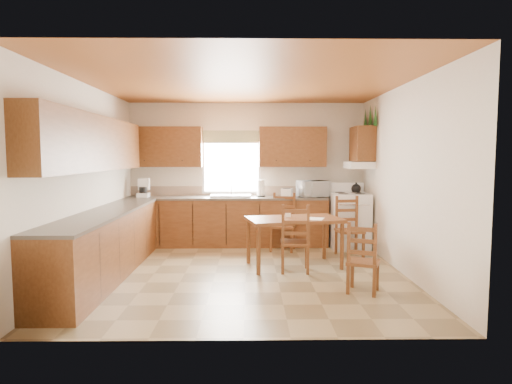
{
  "coord_description": "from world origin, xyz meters",
  "views": [
    {
      "loc": [
        0.06,
        -6.04,
        1.69
      ],
      "look_at": [
        0.15,
        0.3,
        1.15
      ],
      "focal_mm": 30.0,
      "sensor_mm": 36.0,
      "label": 1
    }
  ],
  "objects_px": {
    "stove": "(349,221)",
    "microwave": "(313,189)",
    "chair_far_left": "(283,222)",
    "chair_far_right": "(350,227)",
    "chair_near_right": "(363,257)",
    "dining_table": "(294,242)",
    "chair_near_left": "(295,238)"
  },
  "relations": [
    {
      "from": "chair_near_left",
      "to": "chair_far_right",
      "type": "relative_size",
      "value": 0.99
    },
    {
      "from": "stove",
      "to": "chair_far_left",
      "type": "bearing_deg",
      "value": -170.15
    },
    {
      "from": "chair_far_right",
      "to": "dining_table",
      "type": "bearing_deg",
      "value": -153.25
    },
    {
      "from": "stove",
      "to": "chair_near_right",
      "type": "relative_size",
      "value": 1.12
    },
    {
      "from": "chair_near_left",
      "to": "chair_near_right",
      "type": "bearing_deg",
      "value": 131.27
    },
    {
      "from": "microwave",
      "to": "chair_near_right",
      "type": "xyz_separation_m",
      "value": [
        0.21,
        -2.79,
        -0.63
      ]
    },
    {
      "from": "chair_far_left",
      "to": "stove",
      "type": "bearing_deg",
      "value": 21.58
    },
    {
      "from": "stove",
      "to": "microwave",
      "type": "bearing_deg",
      "value": 160.44
    },
    {
      "from": "stove",
      "to": "chair_near_left",
      "type": "relative_size",
      "value": 1.0
    },
    {
      "from": "microwave",
      "to": "chair_far_left",
      "type": "distance_m",
      "value": 0.93
    },
    {
      "from": "chair_far_right",
      "to": "stove",
      "type": "bearing_deg",
      "value": 71.13
    },
    {
      "from": "microwave",
      "to": "dining_table",
      "type": "xyz_separation_m",
      "value": [
        -0.51,
        -1.53,
        -0.7
      ]
    },
    {
      "from": "chair_far_left",
      "to": "chair_near_left",
      "type": "bearing_deg",
      "value": -73.9
    },
    {
      "from": "microwave",
      "to": "dining_table",
      "type": "height_order",
      "value": "microwave"
    },
    {
      "from": "dining_table",
      "to": "chair_near_left",
      "type": "height_order",
      "value": "chair_near_left"
    },
    {
      "from": "chair_far_left",
      "to": "dining_table",
      "type": "bearing_deg",
      "value": -72.43
    },
    {
      "from": "stove",
      "to": "chair_near_right",
      "type": "height_order",
      "value": "stove"
    },
    {
      "from": "microwave",
      "to": "chair_far_right",
      "type": "height_order",
      "value": "microwave"
    },
    {
      "from": "microwave",
      "to": "chair_near_right",
      "type": "distance_m",
      "value": 2.87
    },
    {
      "from": "stove",
      "to": "chair_far_left",
      "type": "xyz_separation_m",
      "value": [
        -1.23,
        -0.18,
        0.01
      ]
    },
    {
      "from": "dining_table",
      "to": "chair_far_right",
      "type": "distance_m",
      "value": 1.21
    },
    {
      "from": "stove",
      "to": "microwave",
      "type": "relative_size",
      "value": 1.96
    },
    {
      "from": "dining_table",
      "to": "chair_near_left",
      "type": "xyz_separation_m",
      "value": [
        -0.01,
        -0.28,
        0.12
      ]
    },
    {
      "from": "chair_far_right",
      "to": "chair_far_left",
      "type": "bearing_deg",
      "value": 151.37
    },
    {
      "from": "microwave",
      "to": "chair_near_left",
      "type": "relative_size",
      "value": 0.51
    },
    {
      "from": "chair_near_right",
      "to": "chair_far_left",
      "type": "distance_m",
      "value": 2.5
    },
    {
      "from": "chair_near_right",
      "to": "chair_far_right",
      "type": "distance_m",
      "value": 1.94
    },
    {
      "from": "chair_near_right",
      "to": "chair_far_right",
      "type": "relative_size",
      "value": 0.89
    },
    {
      "from": "microwave",
      "to": "chair_near_right",
      "type": "relative_size",
      "value": 0.57
    },
    {
      "from": "dining_table",
      "to": "chair_near_left",
      "type": "relative_size",
      "value": 1.41
    },
    {
      "from": "microwave",
      "to": "dining_table",
      "type": "distance_m",
      "value": 1.76
    },
    {
      "from": "microwave",
      "to": "chair_near_right",
      "type": "bearing_deg",
      "value": -106.32
    }
  ]
}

